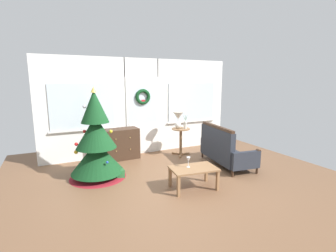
{
  "coord_description": "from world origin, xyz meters",
  "views": [
    {
      "loc": [
        -2.21,
        -4.2,
        1.97
      ],
      "look_at": [
        0.05,
        0.55,
        1.0
      ],
      "focal_mm": 26.38,
      "sensor_mm": 36.0,
      "label": 1
    }
  ],
  "objects": [
    {
      "name": "flower_vase",
      "position": [
        0.93,
        1.35,
        0.85
      ],
      "size": [
        0.11,
        0.1,
        0.35
      ],
      "color": "beige",
      "rests_on": "side_table"
    },
    {
      "name": "dresser_cabinet",
      "position": [
        -0.69,
        1.79,
        0.39
      ],
      "size": [
        0.92,
        0.48,
        0.78
      ],
      "color": "#3D281C",
      "rests_on": "ground"
    },
    {
      "name": "christmas_tree",
      "position": [
        -1.44,
        0.79,
        0.69
      ],
      "size": [
        1.14,
        1.14,
        1.86
      ],
      "color": "#4C331E",
      "rests_on": "ground"
    },
    {
      "name": "coffee_table",
      "position": [
        0.06,
        -0.52,
        0.34
      ],
      "size": [
        0.89,
        0.61,
        0.4
      ],
      "color": "#8E6642",
      "rests_on": "ground"
    },
    {
      "name": "side_table",
      "position": [
        0.83,
        1.41,
        0.52
      ],
      "size": [
        0.5,
        0.48,
        0.73
      ],
      "color": "#8E6642",
      "rests_on": "ground"
    },
    {
      "name": "gift_box",
      "position": [
        -1.03,
        0.58,
        0.08
      ],
      "size": [
        0.17,
        0.15,
        0.17
      ],
      "primitive_type": "cube",
      "color": "#266633",
      "rests_on": "ground"
    },
    {
      "name": "settee_sofa",
      "position": [
        1.36,
        0.28,
        0.38
      ],
      "size": [
        0.88,
        1.6,
        0.96
      ],
      "color": "#3D281C",
      "rests_on": "ground"
    },
    {
      "name": "back_wall_with_door",
      "position": [
        0.0,
        2.08,
        1.28
      ],
      "size": [
        5.2,
        0.19,
        2.55
      ],
      "color": "white",
      "rests_on": "ground"
    },
    {
      "name": "table_lamp",
      "position": [
        0.77,
        1.45,
        1.01
      ],
      "size": [
        0.28,
        0.28,
        0.44
      ],
      "color": "silver",
      "rests_on": "side_table"
    },
    {
      "name": "wine_glass",
      "position": [
        -0.01,
        -0.45,
        0.54
      ],
      "size": [
        0.08,
        0.08,
        0.2
      ],
      "color": "silver",
      "rests_on": "coffee_table"
    },
    {
      "name": "ground_plane",
      "position": [
        0.0,
        0.0,
        0.0
      ],
      "size": [
        6.76,
        6.76,
        0.0
      ],
      "primitive_type": "plane",
      "color": "brown"
    }
  ]
}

